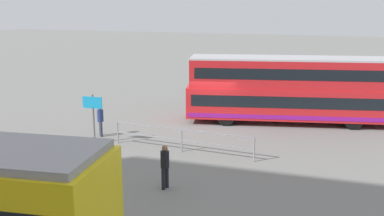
% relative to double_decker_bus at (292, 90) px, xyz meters
% --- Properties ---
extents(ground_plane, '(160.00, 160.00, 0.00)m').
position_rel_double_decker_bus_xyz_m(ground_plane, '(4.02, 1.91, -1.93)').
color(ground_plane, gray).
extents(double_decker_bus, '(12.10, 5.09, 3.75)m').
position_rel_double_decker_bus_xyz_m(double_decker_bus, '(0.00, 0.00, 0.00)').
color(double_decker_bus, red).
rests_on(double_decker_bus, ground).
extents(pedestrian_near_railing, '(0.45, 0.45, 1.60)m').
position_rel_double_decker_bus_xyz_m(pedestrian_near_railing, '(8.87, 6.03, -1.01)').
color(pedestrian_near_railing, '#33384C').
rests_on(pedestrian_near_railing, ground).
extents(pedestrian_crossing, '(0.39, 0.39, 1.67)m').
position_rel_double_decker_bus_xyz_m(pedestrian_crossing, '(3.11, 11.22, -0.97)').
color(pedestrian_crossing, black).
rests_on(pedestrian_crossing, ground).
extents(pedestrian_railing, '(6.93, 0.55, 1.08)m').
position_rel_double_decker_bus_xyz_m(pedestrian_railing, '(4.05, 7.01, -1.19)').
color(pedestrian_railing, gray).
rests_on(pedestrian_railing, ground).
extents(info_sign, '(1.01, 0.14, 2.43)m').
position_rel_double_decker_bus_xyz_m(info_sign, '(8.53, 7.23, -0.26)').
color(info_sign, slate).
rests_on(info_sign, ground).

